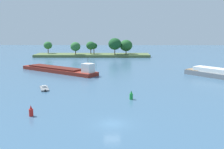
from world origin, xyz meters
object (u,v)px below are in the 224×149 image
object	(u,v)px
cargo_barge	(60,70)
channel_buoy_red	(31,111)
small_motorboat	(44,88)
channel_buoy_green	(131,96)

from	to	relation	value
cargo_barge	channel_buoy_red	bearing A→B (deg)	-83.79
small_motorboat	channel_buoy_green	distance (m)	22.32
small_motorboat	cargo_barge	xyz separation A→B (m)	(-1.64, 24.79, 0.73)
cargo_barge	channel_buoy_green	world-z (taller)	cargo_barge
small_motorboat	channel_buoy_red	world-z (taller)	channel_buoy_red
channel_buoy_red	channel_buoy_green	bearing A→B (deg)	31.30
cargo_barge	channel_buoy_green	xyz separation A→B (m)	(22.13, -33.63, -0.12)
small_motorboat	cargo_barge	size ratio (longest dim) A/B	0.20
cargo_barge	channel_buoy_green	bearing A→B (deg)	-56.65
cargo_barge	channel_buoy_green	size ratio (longest dim) A/B	15.16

